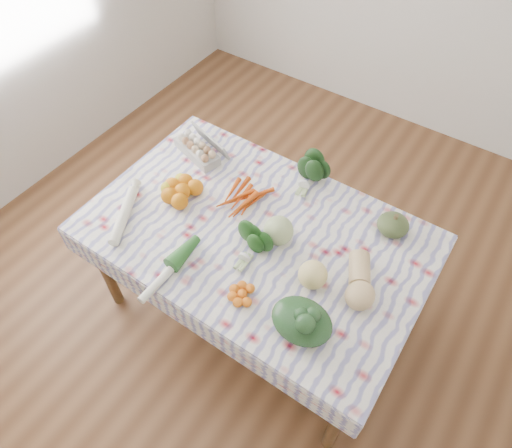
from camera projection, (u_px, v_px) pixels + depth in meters
The scene contains 16 objects.
ground at pixel (256, 307), 2.83m from camera, with size 4.50×4.50×0.00m, color brown.
dining_table at pixel (256, 242), 2.30m from camera, with size 1.60×1.00×0.75m.
tablecloth at pixel (256, 232), 2.24m from camera, with size 1.66×1.06×0.01m, color white.
egg_carton at pixel (197, 150), 2.55m from camera, with size 0.30×0.12×0.08m, color #A2A19D.
carrot_bunch at pixel (244, 195), 2.36m from camera, with size 0.25×0.23×0.05m, color #CD480D.
kale_bunch at pixel (308, 174), 2.38m from camera, with size 0.16×0.14×0.14m, color #153412.
kabocha_squash at pixel (393, 225), 2.20m from camera, with size 0.15×0.15×0.10m, color #42532B.
cabbage at pixel (278, 231), 2.15m from camera, with size 0.14×0.14×0.14m, color #A3B97B.
butternut_squash at pixel (360, 280), 1.99m from camera, with size 0.13×0.28×0.13m, color tan.
orange_cluster at pixel (182, 191), 2.34m from camera, with size 0.28×0.28×0.09m, color orange.
broccoli at pixel (249, 248), 2.11m from camera, with size 0.15×0.15×0.11m, color #1B4B17.
mandarin_cluster at pixel (242, 294), 1.99m from camera, with size 0.15×0.15×0.05m, color orange.
grapefruit at pixel (313, 275), 2.00m from camera, with size 0.13×0.13×0.13m, color #EFDA80.
spinach_bag at pixel (302, 321), 1.87m from camera, with size 0.26×0.21×0.12m, color #183619.
daikon at pixel (124, 215), 2.27m from camera, with size 0.05×0.05×0.37m, color silver.
leek at pixel (170, 270), 2.07m from camera, with size 0.04×0.04×0.38m, color white.
Camera 1 is at (0.77, -1.14, 2.53)m, focal length 32.00 mm.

